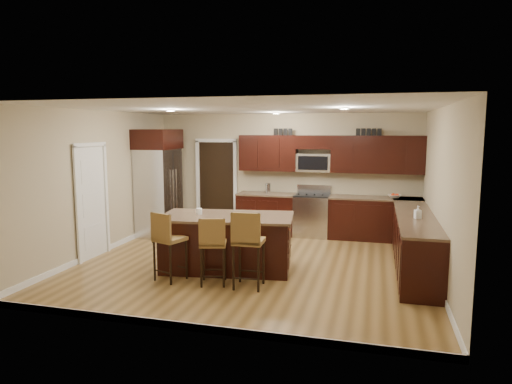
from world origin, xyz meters
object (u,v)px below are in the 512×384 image
(range, at_px, (312,215))
(stool_right, at_px, (248,241))
(refrigerator, at_px, (159,182))
(stool_mid, at_px, (213,243))
(stool_left, at_px, (167,238))
(island, at_px, (227,244))

(range, distance_m, stool_right, 3.66)
(stool_right, distance_m, refrigerator, 4.05)
(stool_mid, bearing_deg, range, 59.15)
(stool_right, bearing_deg, stool_left, 177.18)
(stool_left, bearing_deg, stool_right, 19.16)
(stool_mid, xyz_separation_m, refrigerator, (-2.31, 2.82, 0.55))
(island, relative_size, stool_left, 2.15)
(stool_right, bearing_deg, range, 80.60)
(stool_mid, relative_size, refrigerator, 0.45)
(stool_left, height_order, refrigerator, refrigerator)
(stool_mid, bearing_deg, stool_left, 164.53)
(island, distance_m, stool_mid, 0.87)
(range, relative_size, island, 0.48)
(stool_left, height_order, stool_right, stool_right)
(stool_left, distance_m, stool_right, 1.30)
(range, distance_m, stool_left, 4.02)
(island, height_order, stool_left, stool_left)
(stool_left, distance_m, refrigerator, 3.26)
(range, bearing_deg, stool_mid, -105.30)
(stool_right, bearing_deg, stool_mid, 176.58)
(range, distance_m, island, 2.97)
(range, distance_m, refrigerator, 3.47)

